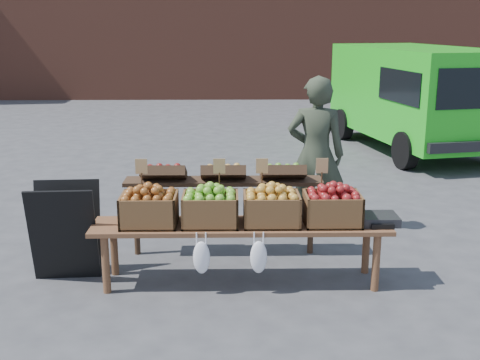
{
  "coord_description": "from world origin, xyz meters",
  "views": [
    {
      "loc": [
        -0.15,
        -5.55,
        2.35
      ],
      "look_at": [
        -0.05,
        0.11,
        0.85
      ],
      "focal_mm": 45.0,
      "sensor_mm": 36.0,
      "label": 1
    }
  ],
  "objects_px": {
    "crate_russet_pears": "(210,209)",
    "display_bench": "(241,253)",
    "vendor": "(316,155)",
    "weighing_scale": "(378,219)",
    "crate_red_apples": "(271,209)",
    "crate_golden_apples": "(149,210)",
    "delivery_van": "(415,100)",
    "crate_green_apples": "(332,209)",
    "back_table": "(224,206)",
    "chalkboard_sign": "(65,231)"
  },
  "relations": [
    {
      "from": "crate_golden_apples",
      "to": "chalkboard_sign",
      "type": "bearing_deg",
      "value": 169.98
    },
    {
      "from": "vendor",
      "to": "back_table",
      "type": "xyz_separation_m",
      "value": [
        -1.04,
        -0.74,
        -0.37
      ]
    },
    {
      "from": "weighing_scale",
      "to": "delivery_van",
      "type": "bearing_deg",
      "value": 70.48
    },
    {
      "from": "vendor",
      "to": "weighing_scale",
      "type": "xyz_separation_m",
      "value": [
        0.38,
        -1.46,
        -0.28
      ]
    },
    {
      "from": "crate_golden_apples",
      "to": "weighing_scale",
      "type": "height_order",
      "value": "crate_golden_apples"
    },
    {
      "from": "display_bench",
      "to": "crate_green_apples",
      "type": "bearing_deg",
      "value": 0.0
    },
    {
      "from": "delivery_van",
      "to": "crate_russet_pears",
      "type": "relative_size",
      "value": 8.47
    },
    {
      "from": "weighing_scale",
      "to": "crate_russet_pears",
      "type": "bearing_deg",
      "value": 180.0
    },
    {
      "from": "display_bench",
      "to": "crate_red_apples",
      "type": "relative_size",
      "value": 5.4
    },
    {
      "from": "chalkboard_sign",
      "to": "back_table",
      "type": "relative_size",
      "value": 0.44
    },
    {
      "from": "back_table",
      "to": "crate_russet_pears",
      "type": "xyz_separation_m",
      "value": [
        -0.11,
        -0.72,
        0.19
      ]
    },
    {
      "from": "display_bench",
      "to": "crate_red_apples",
      "type": "xyz_separation_m",
      "value": [
        0.28,
        0.0,
        0.42
      ]
    },
    {
      "from": "crate_red_apples",
      "to": "weighing_scale",
      "type": "relative_size",
      "value": 1.47
    },
    {
      "from": "crate_green_apples",
      "to": "back_table",
      "type": "bearing_deg",
      "value": 143.92
    },
    {
      "from": "chalkboard_sign",
      "to": "weighing_scale",
      "type": "distance_m",
      "value": 2.89
    },
    {
      "from": "crate_golden_apples",
      "to": "crate_russet_pears",
      "type": "height_order",
      "value": "same"
    },
    {
      "from": "back_table",
      "to": "crate_golden_apples",
      "type": "relative_size",
      "value": 4.2
    },
    {
      "from": "display_bench",
      "to": "crate_green_apples",
      "type": "distance_m",
      "value": 0.93
    },
    {
      "from": "vendor",
      "to": "crate_golden_apples",
      "type": "distance_m",
      "value": 2.25
    },
    {
      "from": "vendor",
      "to": "display_bench",
      "type": "distance_m",
      "value": 1.81
    },
    {
      "from": "delivery_van",
      "to": "back_table",
      "type": "height_order",
      "value": "delivery_van"
    },
    {
      "from": "delivery_van",
      "to": "display_bench",
      "type": "height_order",
      "value": "delivery_van"
    },
    {
      "from": "crate_red_apples",
      "to": "crate_green_apples",
      "type": "relative_size",
      "value": 1.0
    },
    {
      "from": "crate_golden_apples",
      "to": "display_bench",
      "type": "bearing_deg",
      "value": 0.0
    },
    {
      "from": "back_table",
      "to": "crate_green_apples",
      "type": "height_order",
      "value": "back_table"
    },
    {
      "from": "vendor",
      "to": "back_table",
      "type": "distance_m",
      "value": 1.33
    },
    {
      "from": "crate_russet_pears",
      "to": "weighing_scale",
      "type": "xyz_separation_m",
      "value": [
        1.52,
        0.0,
        -0.1
      ]
    },
    {
      "from": "back_table",
      "to": "chalkboard_sign",
      "type": "bearing_deg",
      "value": -158.51
    },
    {
      "from": "crate_golden_apples",
      "to": "delivery_van",
      "type": "bearing_deg",
      "value": 54.65
    },
    {
      "from": "weighing_scale",
      "to": "display_bench",
      "type": "bearing_deg",
      "value": 180.0
    },
    {
      "from": "crate_russet_pears",
      "to": "back_table",
      "type": "bearing_deg",
      "value": 81.16
    },
    {
      "from": "crate_russet_pears",
      "to": "crate_green_apples",
      "type": "bearing_deg",
      "value": 0.0
    },
    {
      "from": "vendor",
      "to": "weighing_scale",
      "type": "relative_size",
      "value": 5.22
    },
    {
      "from": "chalkboard_sign",
      "to": "delivery_van",
      "type": "bearing_deg",
      "value": 45.88
    },
    {
      "from": "crate_red_apples",
      "to": "crate_golden_apples",
      "type": "bearing_deg",
      "value": 180.0
    },
    {
      "from": "crate_golden_apples",
      "to": "crate_russet_pears",
      "type": "bearing_deg",
      "value": 0.0
    },
    {
      "from": "back_table",
      "to": "weighing_scale",
      "type": "xyz_separation_m",
      "value": [
        1.41,
        -0.72,
        0.09
      ]
    },
    {
      "from": "vendor",
      "to": "crate_golden_apples",
      "type": "relative_size",
      "value": 3.55
    },
    {
      "from": "crate_russet_pears",
      "to": "display_bench",
      "type": "bearing_deg",
      "value": 0.0
    },
    {
      "from": "back_table",
      "to": "crate_russet_pears",
      "type": "height_order",
      "value": "back_table"
    },
    {
      "from": "display_bench",
      "to": "crate_red_apples",
      "type": "height_order",
      "value": "crate_red_apples"
    },
    {
      "from": "display_bench",
      "to": "back_table",
      "type": "bearing_deg",
      "value": 102.76
    },
    {
      "from": "vendor",
      "to": "display_bench",
      "type": "relative_size",
      "value": 0.66
    },
    {
      "from": "crate_red_apples",
      "to": "chalkboard_sign",
      "type": "bearing_deg",
      "value": 175.73
    },
    {
      "from": "delivery_van",
      "to": "crate_russet_pears",
      "type": "distance_m",
      "value": 6.87
    },
    {
      "from": "crate_green_apples",
      "to": "crate_red_apples",
      "type": "bearing_deg",
      "value": 180.0
    },
    {
      "from": "display_bench",
      "to": "crate_russet_pears",
      "type": "bearing_deg",
      "value": 180.0
    },
    {
      "from": "crate_red_apples",
      "to": "back_table",
      "type": "bearing_deg",
      "value": 121.32
    },
    {
      "from": "crate_red_apples",
      "to": "delivery_van",
      "type": "bearing_deg",
      "value": 62.47
    },
    {
      "from": "crate_red_apples",
      "to": "crate_green_apples",
      "type": "bearing_deg",
      "value": 0.0
    }
  ]
}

